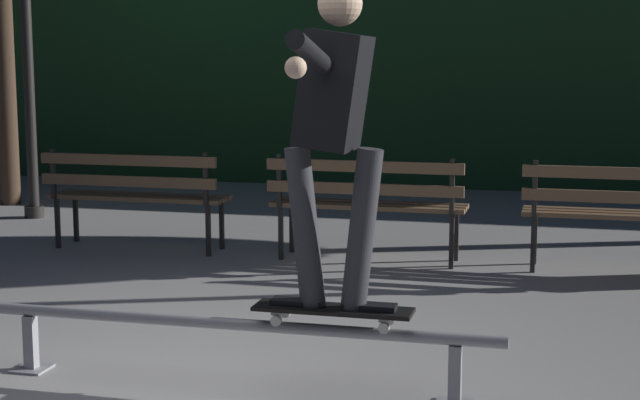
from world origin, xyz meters
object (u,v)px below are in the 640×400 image
(skateboarder, at_px, (334,118))
(park_bench_right_center, at_px, (630,206))
(grind_rail, at_px, (231,333))
(park_bench_left_center, at_px, (367,197))
(park_bench_leftmost, at_px, (134,189))
(skateboard, at_px, (333,310))

(skateboarder, relative_size, park_bench_right_center, 0.97)
(grind_rail, xyz_separation_m, skateboarder, (0.53, -0.00, 1.09))
(park_bench_left_center, bearing_deg, skateboarder, -81.73)
(skateboarder, distance_m, park_bench_right_center, 3.61)
(park_bench_left_center, bearing_deg, park_bench_right_center, 0.00)
(skateboarder, distance_m, park_bench_leftmost, 4.09)
(grind_rail, xyz_separation_m, park_bench_leftmost, (-1.96, 3.14, 0.26))
(park_bench_right_center, bearing_deg, park_bench_left_center, 180.00)
(grind_rail, distance_m, park_bench_right_center, 3.79)
(park_bench_left_center, distance_m, park_bench_right_center, 2.04)
(skateboard, height_order, skateboarder, skateboarder)
(park_bench_leftmost, bearing_deg, skateboard, -51.59)
(park_bench_right_center, bearing_deg, skateboarder, -116.71)
(grind_rail, xyz_separation_m, park_bench_right_center, (2.11, 3.14, 0.26))
(grind_rail, relative_size, park_bench_leftmost, 1.71)
(skateboarder, bearing_deg, skateboard, 179.70)
(skateboard, distance_m, skateboarder, 0.94)
(grind_rail, bearing_deg, park_bench_leftmost, 122.01)
(skateboard, height_order, park_bench_left_center, park_bench_left_center)
(park_bench_leftmost, xyz_separation_m, park_bench_right_center, (4.07, 0.00, 0.00))
(park_bench_right_center, bearing_deg, skateboard, -116.75)
(grind_rail, bearing_deg, park_bench_right_center, 56.10)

